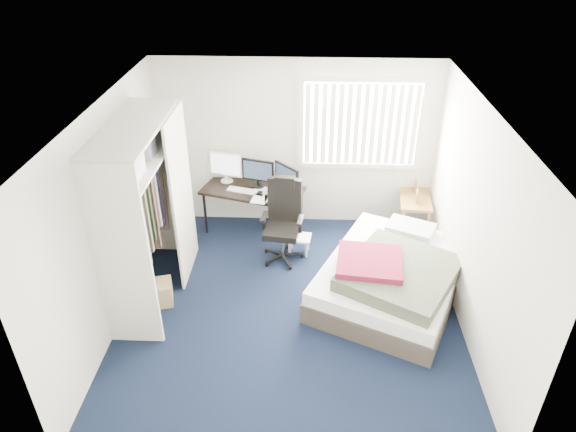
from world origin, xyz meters
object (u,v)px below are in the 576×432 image
(desk, at_px, (253,186))
(bed, at_px, (392,276))
(office_chair, at_px, (283,228))
(nightstand, at_px, (415,199))

(desk, relative_size, bed, 0.62)
(desk, height_order, bed, desk)
(desk, height_order, office_chair, office_chair)
(desk, distance_m, office_chair, 0.85)
(office_chair, height_order, bed, office_chair)
(desk, bearing_deg, nightstand, 2.31)
(nightstand, height_order, bed, nightstand)
(office_chair, relative_size, nightstand, 1.28)
(nightstand, bearing_deg, office_chair, -158.63)
(desk, xyz_separation_m, bed, (1.85, -1.43, -0.46))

